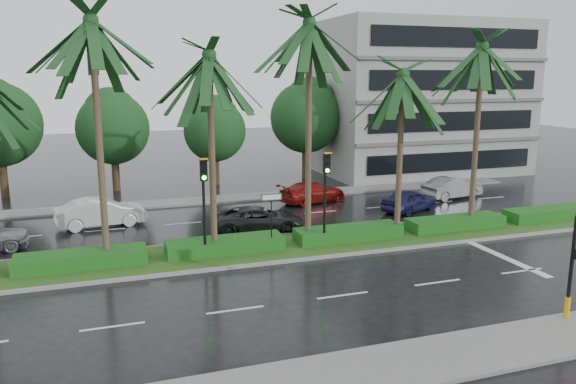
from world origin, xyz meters
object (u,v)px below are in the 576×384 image
object	(u,v)px
car_white	(101,212)
street_sign	(271,208)
signal_median_left	(204,194)
car_blue	(409,200)
car_darkgrey	(259,219)
car_red	(313,192)
signal_near	(576,248)
car_grey	(452,188)

from	to	relation	value
car_white	street_sign	bearing A→B (deg)	-143.06
signal_median_left	car_blue	bearing A→B (deg)	21.89
car_darkgrey	car_red	distance (m)	7.30
car_blue	signal_median_left	bearing A→B (deg)	88.04
car_blue	signal_near	bearing A→B (deg)	144.77
car_grey	signal_median_left	bearing A→B (deg)	103.02
car_darkgrey	car_grey	size ratio (longest dim) A/B	1.11
car_white	signal_median_left	bearing A→B (deg)	-158.45
signal_near	car_red	xyz separation A→B (m)	(-1.50, 18.92, -1.85)
car_blue	car_grey	size ratio (longest dim) A/B	0.92
street_sign	car_darkgrey	distance (m)	4.04
car_grey	car_red	bearing A→B (deg)	68.80
car_red	car_grey	size ratio (longest dim) A/B	1.09
car_blue	car_darkgrey	bearing A→B (deg)	74.01
car_white	car_red	bearing A→B (deg)	-89.49
car_blue	car_red	bearing A→B (deg)	24.43
signal_near	car_darkgrey	xyz separation A→B (m)	(-6.50, 13.60, -1.86)
car_grey	car_white	bearing A→B (deg)	79.75
signal_near	car_white	xyz separation A→B (m)	(-14.13, 17.22, -1.75)
car_red	car_grey	xyz separation A→B (m)	(9.00, -1.77, 0.03)
signal_near	signal_median_left	bearing A→B (deg)	135.91
signal_median_left	car_blue	size ratio (longest dim) A/B	1.14
street_sign	car_blue	xyz separation A→B (m)	(10.00, 5.04, -1.47)
street_sign	car_white	xyz separation A→B (m)	(-7.13, 7.35, -1.37)
car_blue	car_grey	bearing A→B (deg)	-87.32
street_sign	car_grey	world-z (taller)	street_sign
signal_median_left	car_red	world-z (taller)	signal_median_left
car_grey	car_darkgrey	bearing A→B (deg)	94.16
signal_median_left	street_sign	distance (m)	3.13
car_red	street_sign	bearing A→B (deg)	131.74
signal_median_left	car_red	xyz separation A→B (m)	(8.50, 9.24, -2.34)
street_sign	car_white	world-z (taller)	street_sign
car_darkgrey	car_blue	world-z (taller)	car_blue
street_sign	car_blue	bearing A→B (deg)	26.76
signal_near	car_grey	distance (m)	18.81
signal_near	signal_median_left	size ratio (longest dim) A/B	1.00
signal_median_left	car_grey	xyz separation A→B (m)	(17.50, 7.47, -2.31)
signal_median_left	car_darkgrey	world-z (taller)	signal_median_left
street_sign	car_red	size ratio (longest dim) A/B	0.58
signal_near	car_red	world-z (taller)	signal_near
street_sign	car_darkgrey	size ratio (longest dim) A/B	0.56
signal_near	car_darkgrey	size ratio (longest dim) A/B	0.94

